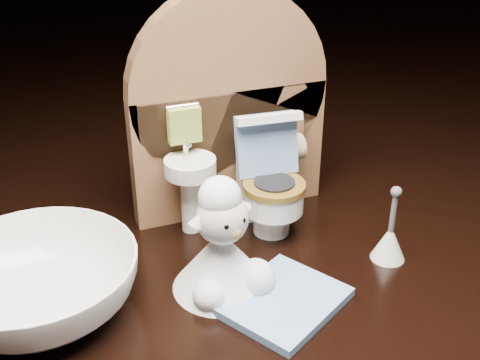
% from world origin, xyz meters
% --- Properties ---
extents(backdrop_panel, '(0.13, 0.05, 0.15)m').
position_xyz_m(backdrop_panel, '(-0.00, 0.06, 0.07)').
color(backdrop_panel, brown).
rests_on(backdrop_panel, ground).
extents(toy_toilet, '(0.04, 0.05, 0.08)m').
position_xyz_m(toy_toilet, '(0.02, 0.03, 0.03)').
color(toy_toilet, white).
rests_on(toy_toilet, ground).
extents(bath_mat, '(0.08, 0.08, 0.00)m').
position_xyz_m(bath_mat, '(-0.01, -0.04, 0.00)').
color(bath_mat, '#6D95CC').
rests_on(bath_mat, ground).
extents(toilet_brush, '(0.02, 0.02, 0.05)m').
position_xyz_m(toilet_brush, '(0.07, -0.03, 0.01)').
color(toilet_brush, white).
rests_on(toilet_brush, ground).
extents(plush_lamb, '(0.06, 0.06, 0.07)m').
position_xyz_m(plush_lamb, '(-0.03, -0.02, 0.02)').
color(plush_lamb, white).
rests_on(plush_lamb, ground).
extents(ceramic_bowl, '(0.13, 0.13, 0.03)m').
position_xyz_m(ceramic_bowl, '(-0.13, -0.00, 0.02)').
color(ceramic_bowl, white).
rests_on(ceramic_bowl, ground).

